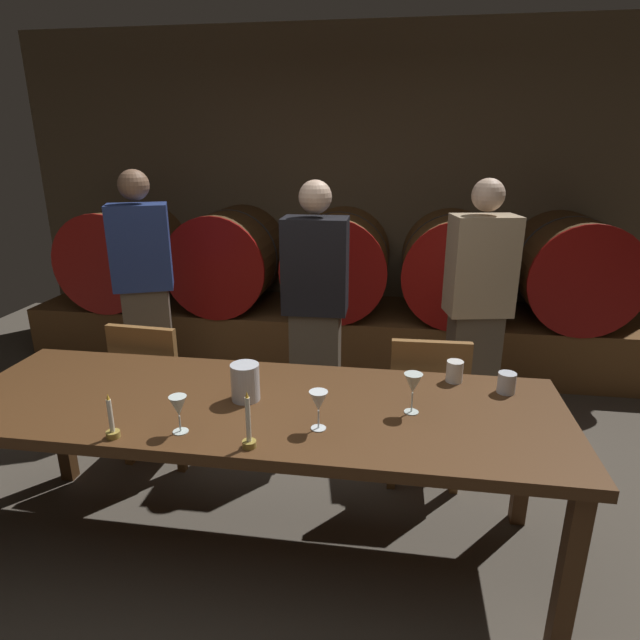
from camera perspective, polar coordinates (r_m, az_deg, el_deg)
name	(u,v)px	position (r m, az deg, el deg)	size (l,w,h in m)	color
ground_plane	(261,588)	(2.56, -6.35, -26.84)	(7.54, 7.54, 0.00)	#4C443A
back_wall	(344,194)	(4.93, 2.62, 13.44)	(5.80, 0.24, 2.77)	brown
barrel_shelf	(336,333)	(4.65, 1.69, -1.44)	(5.22, 0.90, 0.47)	brown
wine_barrel_far_left	(127,255)	(5.04, -20.09, 6.64)	(0.83, 0.93, 0.83)	brown
wine_barrel_left	(231,258)	(4.66, -9.61, 6.62)	(0.83, 0.93, 0.83)	#513319
wine_barrel_center	(339,261)	(4.46, 2.08, 6.34)	(0.83, 0.93, 0.83)	brown
wine_barrel_right	(453,265)	(4.46, 14.13, 5.78)	(0.83, 0.93, 0.83)	brown
wine_barrel_far_right	(569,269)	(4.64, 25.32, 5.03)	(0.83, 0.93, 0.83)	#513319
dining_table	(257,416)	(2.34, -6.77, -10.21)	(2.62, 0.85, 0.76)	#4C2D16
chair_left	(157,385)	(3.23, -17.22, -6.68)	(0.43, 0.43, 0.88)	brown
chair_right	(426,402)	(2.95, 11.36, -8.66)	(0.41, 0.41, 0.88)	brown
guest_left	(145,293)	(3.79, -18.33, 2.78)	(0.44, 0.37, 1.67)	brown
guest_center	(316,315)	(3.21, -0.48, 0.58)	(0.38, 0.25, 1.63)	brown
guest_right	(477,311)	(3.41, 16.56, 0.90)	(0.42, 0.31, 1.63)	brown
candle_left	(112,426)	(2.16, -21.54, -10.59)	(0.05, 0.05, 0.18)	olive
candle_right	(249,432)	(1.97, -7.71, -11.84)	(0.05, 0.05, 0.22)	olive
pitcher	(245,382)	(2.30, -8.07, -6.64)	(0.12, 0.12, 0.16)	silver
wine_glass_center_left	(178,407)	(2.09, -15.03, -9.09)	(0.07, 0.07, 0.15)	silver
wine_glass_center_right	(318,402)	(2.04, -0.17, -8.86)	(0.07, 0.07, 0.16)	white
wine_glass_far_right	(413,384)	(2.19, 10.00, -6.85)	(0.08, 0.08, 0.17)	silver
cup_left	(455,371)	(2.54, 14.32, -5.39)	(0.08, 0.08, 0.10)	white
cup_right	(507,383)	(2.50, 19.49, -6.41)	(0.08, 0.08, 0.09)	silver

